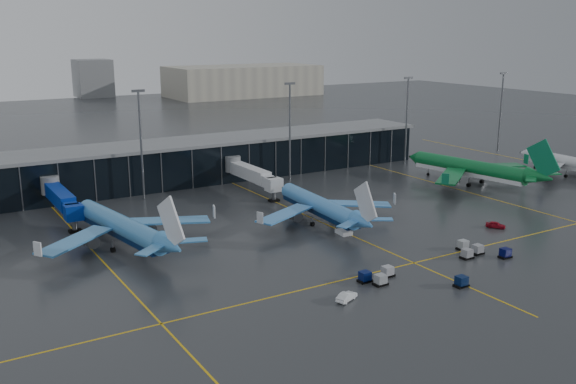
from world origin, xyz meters
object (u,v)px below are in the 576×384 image
airliner_klm_near (319,195)px  airliner_aer_lingus (470,158)px  baggage_carts (440,264)px  service_van_red (496,225)px  airliner_ba (568,155)px  mobile_airstair (344,230)px  airliner_arkefly (120,214)px  service_van_white (347,296)px

airliner_klm_near → airliner_aer_lingus: airliner_aer_lingus is taller
baggage_carts → service_van_red: (25.40, 10.65, -0.11)m
airliner_ba → mobile_airstair: airliner_ba is taller
airliner_ba → baggage_carts: bearing=-154.5°
airliner_arkefly → baggage_carts: airliner_arkefly is taller
airliner_klm_near → service_van_red: 35.78m
mobile_airstair → service_van_white: (-18.37, -25.88, -0.11)m
airliner_klm_near → airliner_ba: 82.65m
service_van_white → baggage_carts: bearing=-105.7°
airliner_arkefly → airliner_aer_lingus: bearing=-7.6°
airliner_ba → service_van_red: 59.73m
airliner_aer_lingus → baggage_carts: 64.64m
airliner_arkefly → airliner_ba: 122.05m
mobile_airstair → airliner_klm_near: bearing=92.6°
airliner_klm_near → baggage_carts: bearing=-81.6°
service_van_red → service_van_white: service_van_white is taller
baggage_carts → airliner_aer_lingus: bearing=39.5°
airliner_arkefly → service_van_white: size_ratio=10.03×
airliner_ba → service_van_red: airliner_ba is taller
airliner_aer_lingus → mobile_airstair: 55.81m
airliner_aer_lingus → service_van_white: airliner_aer_lingus is taller
airliner_arkefly → airliner_klm_near: (39.34, -5.94, -0.48)m
mobile_airstair → airliner_arkefly: bearing=163.7°
airliner_arkefly → airliner_klm_near: airliner_arkefly is taller
airliner_arkefly → airliner_aer_lingus: airliner_aer_lingus is taller
airliner_aer_lingus → service_van_white: (-70.95, -43.64, -5.99)m
baggage_carts → service_van_red: size_ratio=7.84×
service_van_white → service_van_red: bearing=-96.9°
airliner_klm_near → baggage_carts: 32.93m
airliner_aer_lingus → baggage_carts: bearing=-150.3°
airliner_aer_lingus → service_van_red: bearing=-138.5°
airliner_ba → baggage_carts: airliner_ba is taller
mobile_airstair → service_van_red: (28.31, -12.52, -0.12)m
baggage_carts → mobile_airstair: mobile_airstair is taller
airliner_aer_lingus → airliner_ba: bearing=-22.5°
airliner_ba → service_van_red: (-54.72, -23.42, -4.97)m
mobile_airstair → service_van_red: size_ratio=0.90×
service_van_white → mobile_airstair: bearing=-58.3°
airliner_aer_lingus → mobile_airstair: airliner_aer_lingus is taller
airliner_klm_near → service_van_white: airliner_klm_near is taller
airliner_arkefly → service_van_red: 72.96m
mobile_airstair → service_van_white: mobile_airstair is taller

